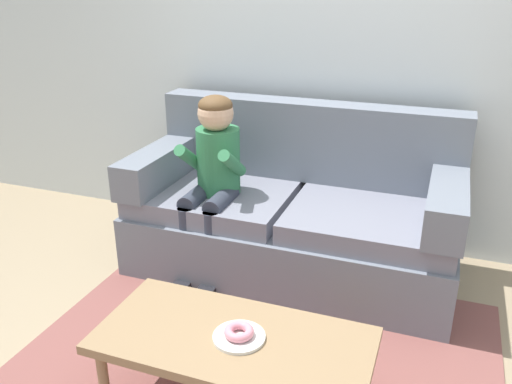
% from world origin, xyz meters
% --- Properties ---
extents(ground, '(10.00, 10.00, 0.00)m').
position_xyz_m(ground, '(0.00, 0.00, 0.00)').
color(ground, '#9E896B').
extents(wall_back, '(8.00, 0.10, 2.80)m').
position_xyz_m(wall_back, '(0.00, 1.40, 1.40)').
color(wall_back, silver).
rests_on(wall_back, ground).
extents(area_rug, '(2.24, 2.08, 0.01)m').
position_xyz_m(area_rug, '(0.00, -0.25, 0.01)').
color(area_rug, brown).
rests_on(area_rug, ground).
extents(couch, '(1.94, 0.90, 1.00)m').
position_xyz_m(couch, '(-0.10, 0.85, 0.36)').
color(couch, slate).
rests_on(couch, ground).
extents(coffee_table, '(1.10, 0.53, 0.40)m').
position_xyz_m(coffee_table, '(0.03, -0.44, 0.36)').
color(coffee_table, '#937551').
rests_on(coffee_table, ground).
extents(person_child, '(0.34, 0.58, 1.10)m').
position_xyz_m(person_child, '(-0.54, 0.64, 0.67)').
color(person_child, '#337A4C').
rests_on(person_child, ground).
extents(plate, '(0.21, 0.21, 0.01)m').
position_xyz_m(plate, '(0.05, -0.44, 0.41)').
color(plate, white).
rests_on(plate, coffee_table).
extents(donut, '(0.16, 0.16, 0.04)m').
position_xyz_m(donut, '(0.05, -0.44, 0.44)').
color(donut, pink).
rests_on(donut, plate).
extents(toy_controller, '(0.23, 0.09, 0.05)m').
position_xyz_m(toy_controller, '(0.39, 0.12, 0.03)').
color(toy_controller, gold).
rests_on(toy_controller, ground).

